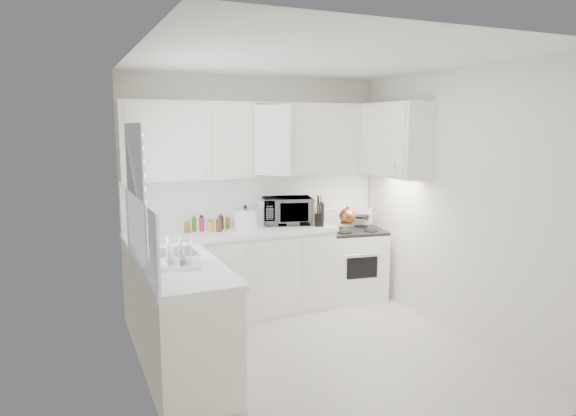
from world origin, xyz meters
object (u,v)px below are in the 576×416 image
tea_kettle (347,215)px  microwave (287,208)px  dish_rack (172,252)px  stove (353,254)px  rice_cooker (245,217)px  utensil_crock (319,210)px

tea_kettle → microwave: 0.69m
dish_rack → stove: bearing=39.6°
stove → rice_cooker: 1.45m
stove → utensil_crock: utensil_crock is taller
microwave → dish_rack: microwave is taller
microwave → stove: bearing=8.3°
microwave → dish_rack: size_ratio=1.23×
rice_cooker → dish_rack: size_ratio=0.58×
rice_cooker → tea_kettle: bearing=5.0°
rice_cooker → dish_rack: 1.58m
utensil_crock → dish_rack: size_ratio=0.79×
rice_cooker → stove: bearing=12.9°
stove → tea_kettle: bearing=-129.3°
utensil_crock → rice_cooker: bearing=166.3°
microwave → rice_cooker: bearing=-156.1°
stove → utensil_crock: (-0.55, -0.17, 0.59)m
microwave → dish_rack: bearing=-125.1°
stove → utensil_crock: bearing=-153.6°
rice_cooker → utensil_crock: size_ratio=0.73×
stove → dish_rack: size_ratio=2.40×
dish_rack → rice_cooker: bearing=62.5°
tea_kettle → dish_rack: (-2.19, -1.02, 0.02)m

